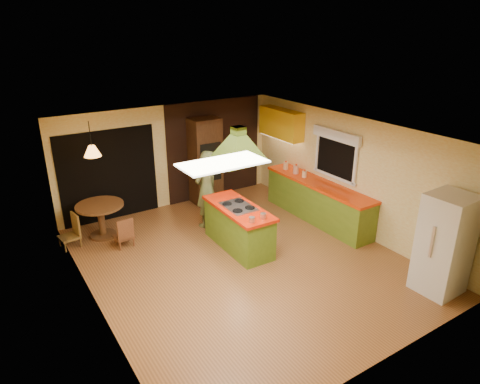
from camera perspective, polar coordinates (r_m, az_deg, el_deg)
ground at (r=8.38m, az=0.29°, el=-9.03°), size 6.50×6.50×0.00m
room_walls at (r=7.82m, az=0.31°, el=-1.13°), size 5.50×6.50×6.50m
ceiling_plane at (r=7.42m, az=0.32°, el=7.79°), size 6.50×6.50×0.00m
brick_panel at (r=11.04m, az=-3.40°, el=5.75°), size 2.64×0.03×2.50m
nook_opening at (r=10.11m, az=-17.06°, el=2.09°), size 2.20×0.03×2.10m
right_counter at (r=9.97m, az=10.29°, el=-1.19°), size 0.62×3.05×0.92m
upper_cabinets at (r=10.75m, az=5.50°, el=9.10°), size 0.34×1.40×0.70m
window_right at (r=9.57m, az=12.72°, el=5.97°), size 0.12×1.35×1.06m
fluor_panel at (r=5.88m, az=-2.31°, el=3.86°), size 1.20×0.60×0.03m
kitchen_island at (r=8.63m, az=-0.20°, el=-4.65°), size 0.75×1.79×0.91m
range_hood at (r=7.99m, az=-0.22°, el=7.02°), size 0.93×0.70×0.78m
man at (r=9.42m, az=-4.51°, el=0.41°), size 0.74×0.60×1.75m
refrigerator at (r=7.87m, az=25.62°, el=-6.28°), size 0.74×0.70×1.75m
wall_oven at (r=10.65m, az=-4.66°, el=4.13°), size 0.71×0.60×2.15m
dining_table at (r=9.49m, az=-18.09°, el=-2.81°), size 0.99×0.99×0.74m
chair_left at (r=9.35m, az=-21.91°, el=-4.90°), size 0.43×0.43×0.69m
chair_near at (r=9.05m, az=-15.30°, el=-5.08°), size 0.37×0.37×0.64m
pendant_lamp at (r=9.03m, az=-19.10°, el=5.20°), size 0.44×0.44×0.22m
canister_large at (r=10.26m, az=7.47°, el=2.98°), size 0.15×0.15×0.20m
canister_medium at (r=10.54m, az=6.13°, el=3.50°), size 0.16×0.16×0.17m
canister_small at (r=10.05m, az=8.58°, el=2.37°), size 0.11×0.11×0.15m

